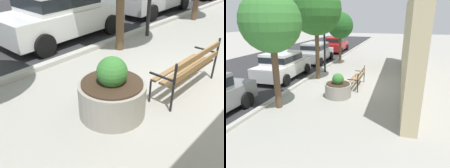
% 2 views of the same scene
% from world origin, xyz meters
% --- Properties ---
extents(ground_plane, '(80.00, 80.00, 0.00)m').
position_xyz_m(ground_plane, '(0.00, 0.00, 0.00)').
color(ground_plane, '#9E9B93').
extents(street_surface, '(60.00, 9.00, 0.01)m').
position_xyz_m(street_surface, '(0.00, 7.50, 0.00)').
color(street_surface, '#2D2D30').
rests_on(street_surface, ground).
extents(curb_stone, '(60.00, 0.20, 0.12)m').
position_xyz_m(curb_stone, '(0.00, 2.90, 0.06)').
color(curb_stone, '#B2AFA8').
rests_on(curb_stone, ground).
extents(park_bench, '(1.80, 0.54, 0.95)m').
position_xyz_m(park_bench, '(-0.24, -0.20, 0.54)').
color(park_bench, olive).
rests_on(park_bench, ground).
extents(concrete_planter, '(1.18, 1.18, 1.09)m').
position_xyz_m(concrete_planter, '(-1.88, 0.39, 0.39)').
color(concrete_planter, gray).
rests_on(concrete_planter, ground).
extents(parked_car_white, '(4.14, 2.00, 1.56)m').
position_xyz_m(parked_car_white, '(0.04, 4.33, 0.84)').
color(parked_car_white, silver).
rests_on(parked_car_white, ground).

